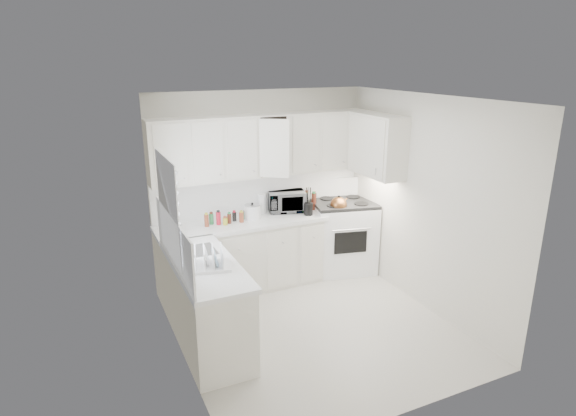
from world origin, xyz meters
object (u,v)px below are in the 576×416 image
stove (343,226)px  dish_rack (208,257)px  rice_cooker (252,211)px  microwave (286,199)px  tea_kettle (339,204)px  utensil_crock (308,201)px

stove → dish_rack: size_ratio=2.98×
rice_cooker → microwave: bearing=14.4°
dish_rack → rice_cooker: bearing=66.3°
rice_cooker → dish_rack: dish_rack is taller
stove → microwave: (-0.81, 0.20, 0.46)m
stove → tea_kettle: (-0.18, -0.16, 0.41)m
microwave → rice_cooker: bearing=-154.5°
stove → dish_rack: stove is taller
rice_cooker → stove: bearing=-0.6°
rice_cooker → dish_rack: (-0.97, -1.28, 0.01)m
rice_cooker → utensil_crock: (0.74, -0.17, 0.09)m
tea_kettle → utensil_crock: bearing=159.8°
tea_kettle → dish_rack: bearing=-164.8°
utensil_crock → dish_rack: size_ratio=0.89×
rice_cooker → tea_kettle: bearing=-8.8°
utensil_crock → dish_rack: (-1.71, -1.11, -0.08)m
stove → tea_kettle: size_ratio=4.63×
microwave → dish_rack: size_ratio=1.13×
stove → dish_rack: bearing=-139.6°
rice_cooker → utensil_crock: utensil_crock is taller
microwave → stove: bearing=0.5°
microwave → rice_cooker: size_ratio=2.31×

